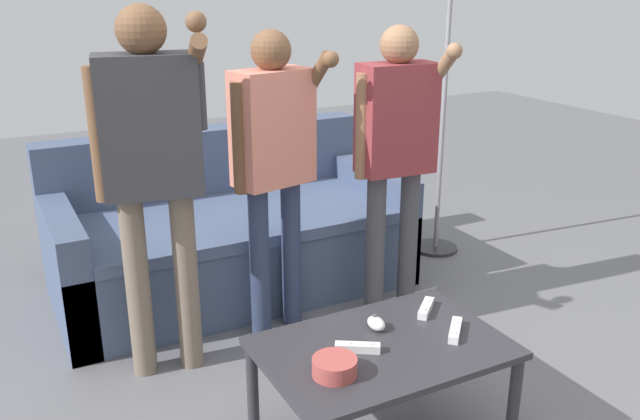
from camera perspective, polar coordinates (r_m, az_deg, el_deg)
ground_plane at (r=2.84m, az=4.86°, el=-16.58°), size 12.00×12.00×0.00m
couch at (r=3.79m, az=-7.76°, el=-2.22°), size 1.89×0.95×0.84m
coffee_table at (r=2.47m, az=5.34°, el=-12.42°), size 0.87×0.58×0.42m
snack_bowl at (r=2.25m, az=1.25°, el=-13.18°), size 0.15×0.15×0.06m
game_remote_nunchuk at (r=2.52m, az=4.80°, el=-9.58°), size 0.06×0.09×0.05m
player_left at (r=2.78m, az=-14.12°, el=4.65°), size 0.46×0.37×1.57m
player_center at (r=3.07m, az=-3.96°, el=5.04°), size 0.46×0.31×1.45m
player_right at (r=3.25m, az=6.48°, el=5.86°), size 0.43×0.33×1.46m
game_remote_wand_near at (r=2.67m, az=9.00°, el=-8.24°), size 0.14×0.13×0.03m
game_remote_wand_far at (r=2.54m, az=11.42°, el=-9.98°), size 0.14×0.14×0.03m
game_remote_wand_spare at (r=2.39m, az=3.21°, el=-11.60°), size 0.15×0.11×0.03m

